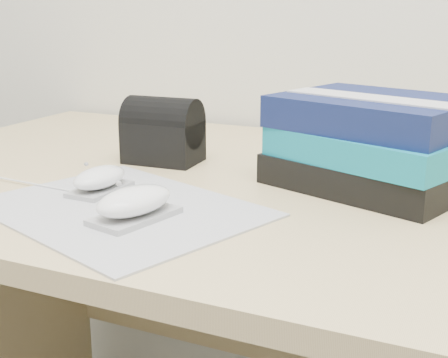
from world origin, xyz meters
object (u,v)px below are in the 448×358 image
at_px(desk, 341,316).
at_px(pouch, 163,131).
at_px(mouse_front, 134,204).
at_px(book_stack, 375,143).
at_px(mouse_rear, 100,179).

bearing_deg(desk, pouch, -176.43).
xyz_separation_m(mouse_front, book_stack, (0.24, 0.29, 0.04)).
bearing_deg(mouse_front, mouse_rear, 143.81).
xyz_separation_m(mouse_rear, mouse_front, (0.11, -0.08, 0.00)).
bearing_deg(pouch, desk, 3.57).
distance_m(mouse_rear, mouse_front, 0.14).
bearing_deg(book_stack, desk, 159.65).
bearing_deg(mouse_front, book_stack, 50.29).
bearing_deg(pouch, book_stack, 0.79).
relative_size(desk, mouse_front, 12.87).
bearing_deg(mouse_rear, desk, 35.56).
height_order(mouse_front, pouch, pouch).
bearing_deg(desk, mouse_front, -123.25).
distance_m(mouse_rear, pouch, 0.20).
relative_size(mouse_front, book_stack, 0.38).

